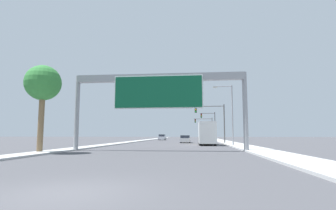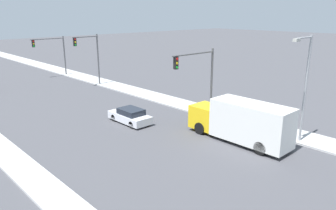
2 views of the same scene
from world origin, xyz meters
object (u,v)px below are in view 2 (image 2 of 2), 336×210
object	(u,v)px
car_mid_center	(130,116)
street_lamp_right	(304,81)
traffic_light_near_intersection	(200,73)
truck_box_primary	(242,122)
traffic_light_mid_block	(91,52)
traffic_light_far_intersection	(54,49)

from	to	relation	value
car_mid_center	street_lamp_right	bearing A→B (deg)	-63.16
car_mid_center	traffic_light_near_intersection	distance (m)	7.52
truck_box_primary	traffic_light_mid_block	bearing A→B (deg)	85.13
car_mid_center	truck_box_primary	world-z (taller)	truck_box_primary
car_mid_center	traffic_light_far_intersection	world-z (taller)	traffic_light_far_intersection
traffic_light_near_intersection	traffic_light_mid_block	size ratio (longest dim) A/B	0.95
traffic_light_far_intersection	street_lamp_right	distance (m)	38.96
car_mid_center	street_lamp_right	xyz separation A→B (m)	(6.51, -12.87, 4.26)
car_mid_center	traffic_light_mid_block	distance (m)	17.49
truck_box_primary	traffic_light_far_intersection	size ratio (longest dim) A/B	1.38
traffic_light_far_intersection	car_mid_center	bearing A→B (deg)	-100.97
traffic_light_mid_block	traffic_light_far_intersection	distance (m)	10.03
truck_box_primary	street_lamp_right	xyz separation A→B (m)	(3.01, -3.19, 3.24)
street_lamp_right	traffic_light_far_intersection	bearing A→B (deg)	92.15
car_mid_center	street_lamp_right	world-z (taller)	street_lamp_right
traffic_light_near_intersection	street_lamp_right	world-z (taller)	street_lamp_right
traffic_light_near_intersection	traffic_light_mid_block	distance (m)	20.01
street_lamp_right	traffic_light_mid_block	bearing A→B (deg)	91.62
traffic_light_near_intersection	traffic_light_mid_block	world-z (taller)	traffic_light_mid_block
traffic_light_far_intersection	street_lamp_right	bearing A→B (deg)	-87.85
truck_box_primary	traffic_light_mid_block	distance (m)	26.00
truck_box_primary	traffic_light_far_intersection	distance (m)	35.87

